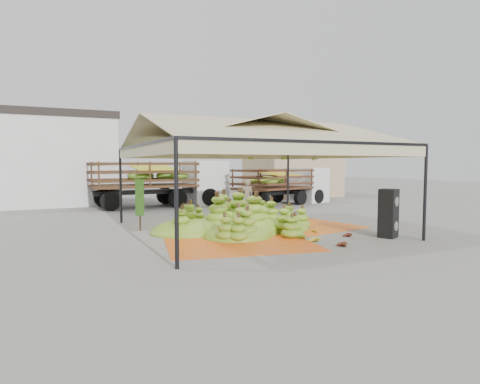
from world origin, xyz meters
name	(u,v)px	position (x,y,z in m)	size (l,w,h in m)	color
ground	(253,231)	(0.00, 0.00, 0.00)	(90.00, 90.00, 0.00)	slate
canopy_tent	(253,139)	(0.00, 0.00, 3.30)	(8.10, 8.10, 4.00)	black
building_tan	(292,168)	(10.00, 13.00, 2.07)	(6.30, 5.30, 4.10)	tan
tarp_left	(237,241)	(-1.36, -1.57, 0.01)	(4.39, 4.18, 0.01)	#D95C14
tarp_right	(301,225)	(2.25, 0.25, 0.01)	(3.67, 3.86, 0.01)	orange
banana_heap	(236,213)	(-0.58, 0.19, 0.64)	(6.02, 4.94, 1.29)	#517B19
hand_yellow_a	(313,230)	(1.72, -1.27, 0.09)	(0.38, 0.31, 0.17)	#BA8725
hand_yellow_b	(314,239)	(0.67, -2.79, 0.11)	(0.49, 0.40, 0.22)	gold
hand_red_a	(340,244)	(0.95, -3.70, 0.11)	(0.49, 0.40, 0.22)	#5A2714
hand_red_b	(347,234)	(2.18, -2.54, 0.10)	(0.43, 0.35, 0.19)	#571814
hand_green	(301,236)	(0.62, -2.15, 0.10)	(0.44, 0.36, 0.20)	#4B7518
hanging_bunches	(284,159)	(2.02, 1.18, 2.62)	(3.24, 0.24, 0.20)	#437B19
speaker_stack	(388,213)	(3.40, -3.11, 0.80)	(0.73, 0.70, 1.59)	black
banana_leaves	(139,230)	(-3.70, 1.96, 0.00)	(0.96, 1.36, 3.70)	#22751F
vendor	(247,198)	(1.55, 3.60, 0.86)	(0.63, 0.41, 1.72)	gray
truck_left	(166,178)	(-0.59, 9.82, 1.60)	(7.66, 2.94, 2.59)	#452C17
truck_right	(286,182)	(6.24, 7.83, 1.34)	(6.68, 3.69, 2.18)	#4D2919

